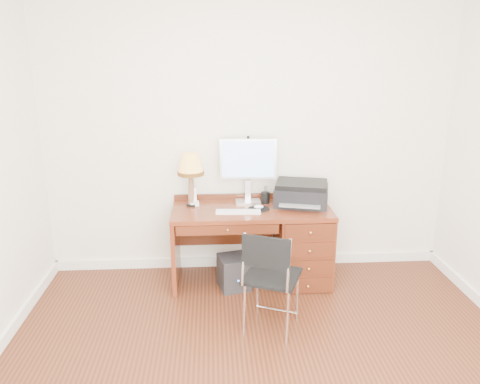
{
  "coord_description": "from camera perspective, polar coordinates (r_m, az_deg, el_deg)",
  "views": [
    {
      "loc": [
        -0.37,
        -2.77,
        2.18
      ],
      "look_at": [
        -0.12,
        1.2,
        0.97
      ],
      "focal_mm": 35.0,
      "sensor_mm": 36.0,
      "label": 1
    }
  ],
  "objects": [
    {
      "name": "ground",
      "position": [
        3.54,
        3.41,
        -21.1
      ],
      "size": [
        4.0,
        4.0,
        0.0
      ],
      "primitive_type": "plane",
      "color": "#3C1A0D",
      "rests_on": "ground"
    },
    {
      "name": "room_shell",
      "position": [
        4.03,
        2.32,
        -15.03
      ],
      "size": [
        4.0,
        4.0,
        4.0
      ],
      "color": "silver",
      "rests_on": "ground"
    },
    {
      "name": "desk",
      "position": [
        4.58,
        5.43,
        -5.86
      ],
      "size": [
        1.5,
        0.67,
        0.75
      ],
      "color": "maroon",
      "rests_on": "ground"
    },
    {
      "name": "monitor",
      "position": [
        4.51,
        0.98,
        3.62
      ],
      "size": [
        0.55,
        0.19,
        0.63
      ],
      "rotation": [
        0.0,
        0.0,
        -0.05
      ],
      "color": "silver",
      "rests_on": "desk"
    },
    {
      "name": "keyboard",
      "position": [
        4.3,
        -0.22,
        -2.43
      ],
      "size": [
        0.42,
        0.14,
        0.02
      ],
      "primitive_type": "cube",
      "rotation": [
        0.0,
        0.0,
        -0.06
      ],
      "color": "white",
      "rests_on": "desk"
    },
    {
      "name": "mouse_pad",
      "position": [
        4.4,
        2.3,
        -1.95
      ],
      "size": [
        0.2,
        0.2,
        0.04
      ],
      "color": "black",
      "rests_on": "desk"
    },
    {
      "name": "printer",
      "position": [
        4.55,
        7.49,
        -0.15
      ],
      "size": [
        0.58,
        0.5,
        0.22
      ],
      "rotation": [
        0.0,
        0.0,
        -0.25
      ],
      "color": "black",
      "rests_on": "desk"
    },
    {
      "name": "leg_lamp",
      "position": [
        4.42,
        -6.04,
        3.01
      ],
      "size": [
        0.25,
        0.25,
        0.51
      ],
      "color": "black",
      "rests_on": "desk"
    },
    {
      "name": "phone",
      "position": [
        4.51,
        -5.56,
        -1.01
      ],
      "size": [
        0.09,
        0.09,
        0.17
      ],
      "rotation": [
        0.0,
        0.0,
        0.08
      ],
      "color": "white",
      "rests_on": "desk"
    },
    {
      "name": "pen_cup",
      "position": [
        4.56,
        3.11,
        -0.7
      ],
      "size": [
        0.09,
        0.09,
        0.11
      ],
      "primitive_type": "cylinder",
      "color": "black",
      "rests_on": "desk"
    },
    {
      "name": "chair",
      "position": [
        3.69,
        4.08,
        -9.74
      ],
      "size": [
        0.54,
        0.54,
        0.87
      ],
      "rotation": [
        0.0,
        0.0,
        -0.39
      ],
      "color": "black",
      "rests_on": "ground"
    },
    {
      "name": "equipment_box",
      "position": [
        4.51,
        -0.73,
        -9.74
      ],
      "size": [
        0.33,
        0.33,
        0.32
      ],
      "primitive_type": "cube",
      "rotation": [
        0.0,
        0.0,
        0.24
      ],
      "color": "black",
      "rests_on": "ground"
    }
  ]
}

